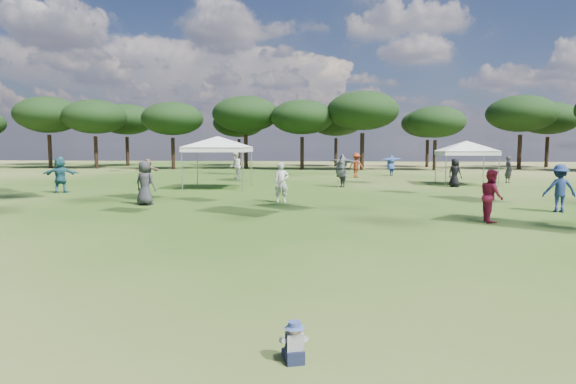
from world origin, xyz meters
name	(u,v)px	position (x,y,z in m)	size (l,w,h in m)	color
tree_line	(352,116)	(2.39, 47.41, 5.42)	(108.78, 17.63, 7.77)	black
tent_left	(218,139)	(-5.92, 23.15, 2.74)	(6.82, 6.82, 3.16)	gray
tent_right	(466,143)	(8.31, 26.88, 2.51)	(6.30, 6.30, 2.94)	gray
toddler	(294,344)	(-0.18, 2.20, 0.20)	(0.34, 0.37, 0.46)	#161B32
festival_crowd	(339,172)	(0.72, 24.63, 0.88)	(30.20, 24.29, 1.92)	navy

